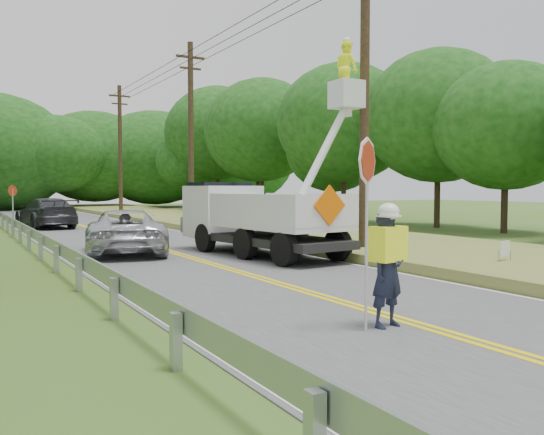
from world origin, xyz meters
TOP-DOWN VIEW (x-y plane):
  - ground at (0.00, 0.00)m, footprint 140.00×140.00m
  - road at (0.00, 14.00)m, footprint 7.20×96.00m
  - guardrail at (-4.02, 14.91)m, footprint 0.18×48.00m
  - utility_poles at (5.00, 17.02)m, footprint 1.60×43.30m
  - tall_grass_verge at (7.10, 14.00)m, footprint 7.00×96.00m
  - treeline_right at (15.43, 27.72)m, footprint 10.69×52.36m
  - treeline_horizon at (-0.65, 56.30)m, footprint 57.02×14.20m
  - flagger at (-0.53, 1.38)m, footprint 1.12×0.54m
  - bucket_truck at (2.29, 11.41)m, footprint 3.97×6.97m
  - suv_silver at (-1.44, 13.41)m, footprint 3.47×5.61m
  - suv_darkgrey at (-1.98, 27.61)m, footprint 2.91×5.74m
  - stop_sign_permanent at (-4.10, 21.78)m, footprint 0.40×0.31m
  - yard_sign at (6.04, 4.48)m, footprint 0.54×0.20m

SIDE VIEW (x-z plane):
  - ground at x=0.00m, z-range 0.00..0.00m
  - road at x=0.00m, z-range 0.00..0.02m
  - tall_grass_verge at x=7.10m, z-range 0.00..0.30m
  - guardrail at x=-4.02m, z-range 0.17..0.94m
  - yard_sign at x=6.04m, z-range 0.18..0.99m
  - suv_silver at x=-1.44m, z-range 0.02..1.47m
  - suv_darkgrey at x=-1.98m, z-range 0.02..1.62m
  - flagger at x=-0.53m, z-range -0.40..2.52m
  - stop_sign_permanent at x=-4.10m, z-range 0.35..2.64m
  - bucket_truck at x=2.29m, z-range -1.80..4.84m
  - utility_poles at x=5.00m, z-range 0.27..10.27m
  - treeline_horizon at x=-0.65m, z-range -0.33..11.33m
  - treeline_right at x=15.43m, z-range 0.36..11.91m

